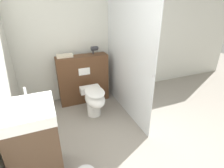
# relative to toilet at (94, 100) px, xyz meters

# --- Properties ---
(wall_back) EXTENTS (8.00, 0.06, 2.50)m
(wall_back) POSITION_rel_toilet_xyz_m (0.12, 0.87, 0.91)
(wall_back) COLOR silver
(wall_back) RESTS_ON ground_plane
(partition_panel) EXTENTS (0.99, 0.28, 0.97)m
(partition_panel) POSITION_rel_toilet_xyz_m (-0.03, 0.62, 0.15)
(partition_panel) COLOR #51331E
(partition_panel) RESTS_ON ground_plane
(shower_glass) EXTENTS (0.04, 1.70, 2.11)m
(shower_glass) POSITION_rel_toilet_xyz_m (0.60, -0.02, 0.72)
(shower_glass) COLOR silver
(shower_glass) RESTS_ON ground_plane
(toilet) EXTENTS (0.36, 0.65, 0.54)m
(toilet) POSITION_rel_toilet_xyz_m (0.00, 0.00, 0.00)
(toilet) COLOR white
(toilet) RESTS_ON ground_plane
(sink_vanity) EXTENTS (0.50, 0.54, 1.13)m
(sink_vanity) POSITION_rel_toilet_xyz_m (-0.94, -0.97, 0.16)
(sink_vanity) COLOR #473323
(sink_vanity) RESTS_ON ground_plane
(hair_drier) EXTENTS (0.16, 0.08, 0.15)m
(hair_drier) POSITION_rel_toilet_xyz_m (0.24, 0.64, 0.75)
(hair_drier) COLOR #2D2D33
(hair_drier) RESTS_ON partition_panel
(folded_towel) EXTENTS (0.29, 0.14, 0.05)m
(folded_towel) POSITION_rel_toilet_xyz_m (-0.34, 0.64, 0.67)
(folded_towel) COLOR beige
(folded_towel) RESTS_ON partition_panel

